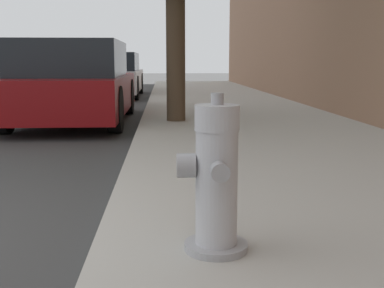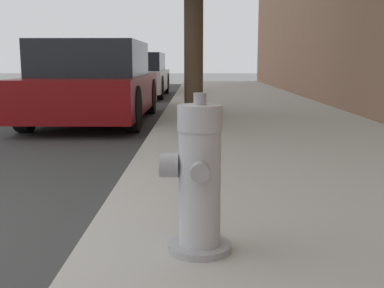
# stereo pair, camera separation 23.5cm
# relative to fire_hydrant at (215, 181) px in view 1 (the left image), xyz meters

# --- Properties ---
(fire_hydrant) EXTENTS (0.35, 0.36, 0.78)m
(fire_hydrant) POSITION_rel_fire_hydrant_xyz_m (0.00, 0.00, 0.00)
(fire_hydrant) COLOR #97979C
(fire_hydrant) RESTS_ON sidewalk_slab
(parked_car_near) EXTENTS (1.87, 4.26, 1.42)m
(parked_car_near) POSITION_rel_fire_hydrant_xyz_m (-1.82, 6.31, 0.18)
(parked_car_near) COLOR maroon
(parked_car_near) RESTS_ON ground_plane
(parked_car_mid) EXTENTS (1.85, 4.31, 1.32)m
(parked_car_mid) POSITION_rel_fire_hydrant_xyz_m (-1.88, 12.55, 0.13)
(parked_car_mid) COLOR silver
(parked_car_mid) RESTS_ON ground_plane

